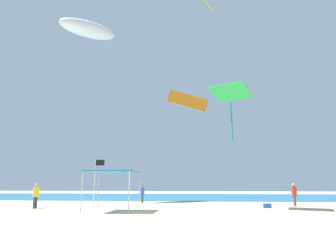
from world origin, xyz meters
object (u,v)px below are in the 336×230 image
at_px(person_rightmost, 142,192).
at_px(kite_inflatable_white, 88,29).
at_px(person_near_tent, 294,193).
at_px(person_leftmost, 36,194).
at_px(kite_diamond_green, 230,95).
at_px(canopy_tent, 113,173).
at_px(kite_parafoil_orange, 187,101).
at_px(cooler_box, 267,206).
at_px(banner_flag, 96,180).

distance_m(person_rightmost, kite_inflatable_white, 20.94).
relative_size(person_near_tent, kite_inflatable_white, 0.26).
relative_size(person_leftmost, kite_diamond_green, 0.42).
relative_size(canopy_tent, kite_parafoil_orange, 0.57).
bearing_deg(cooler_box, person_leftmost, -172.92).
relative_size(cooler_box, kite_parafoil_orange, 0.10).
relative_size(canopy_tent, person_leftmost, 1.90).
xyz_separation_m(person_near_tent, person_leftmost, (-19.25, -4.09, -0.01)).
bearing_deg(kite_parafoil_orange, person_leftmost, -105.11).
bearing_deg(kite_inflatable_white, person_near_tent, -58.14).
xyz_separation_m(person_near_tent, kite_inflatable_white, (-20.46, 7.03, 18.93)).
distance_m(person_leftmost, banner_flag, 6.25).
distance_m(canopy_tent, person_rightmost, 8.82).
bearing_deg(banner_flag, kite_diamond_green, 29.94).
bearing_deg(banner_flag, person_near_tent, 27.11).
distance_m(person_near_tent, cooler_box, 3.38).
distance_m(person_near_tent, banner_flag, 15.59).
relative_size(canopy_tent, kite_inflatable_white, 0.50).
bearing_deg(person_rightmost, person_leftmost, 136.63).
height_order(cooler_box, kite_diamond_green, kite_diamond_green).
distance_m(person_near_tent, person_leftmost, 19.68).
bearing_deg(kite_diamond_green, person_leftmost, 34.01).
height_order(person_leftmost, kite_parafoil_orange, kite_parafoil_orange).
relative_size(banner_flag, kite_diamond_green, 0.76).
bearing_deg(person_rightmost, banner_flag, 173.07).
xyz_separation_m(cooler_box, kite_diamond_green, (-2.27, 0.13, 8.51)).
height_order(banner_flag, kite_parafoil_orange, kite_parafoil_orange).
relative_size(canopy_tent, person_rightmost, 2.06).
distance_m(banner_flag, cooler_box, 12.51).
relative_size(person_rightmost, banner_flag, 0.50).
relative_size(person_near_tent, person_leftmost, 1.01).
height_order(kite_parafoil_orange, kite_inflatable_white, kite_inflatable_white).
relative_size(person_rightmost, kite_parafoil_orange, 0.28).
distance_m(person_rightmost, cooler_box, 11.32).
xyz_separation_m(canopy_tent, cooler_box, (10.58, 3.72, -2.26)).
bearing_deg(kite_inflatable_white, kite_diamond_green, -68.90).
distance_m(canopy_tent, person_leftmost, 6.49).
bearing_deg(cooler_box, kite_inflatable_white, 153.16).
xyz_separation_m(person_leftmost, kite_parafoil_orange, (10.35, 20.08, 12.06)).
distance_m(person_near_tent, person_rightmost, 13.05).
height_order(banner_flag, cooler_box, banner_flag).
height_order(person_near_tent, kite_diamond_green, kite_diamond_green).
height_order(canopy_tent, person_near_tent, canopy_tent).
distance_m(canopy_tent, kite_inflatable_white, 22.90).
bearing_deg(kite_diamond_green, kite_inflatable_white, -4.41).
bearing_deg(person_near_tent, person_leftmost, -70.27).
bearing_deg(person_leftmost, kite_parafoil_orange, 148.37).
relative_size(canopy_tent, kite_diamond_green, 0.79).
distance_m(kite_diamond_green, kite_inflatable_white, 21.25).
bearing_deg(person_leftmost, person_rightmost, 132.72).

